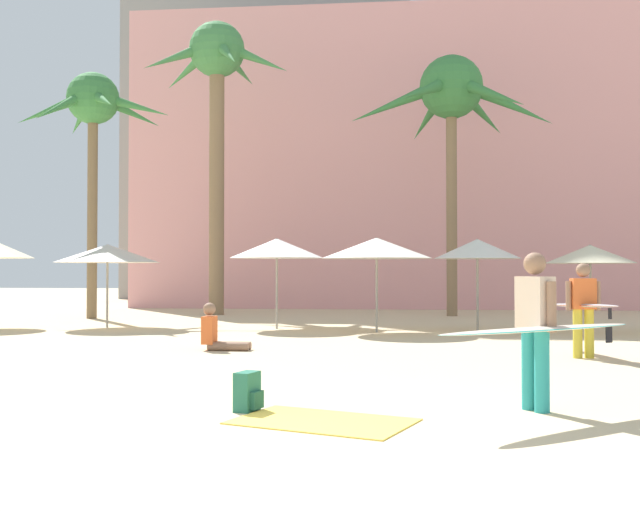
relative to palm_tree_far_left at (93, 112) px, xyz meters
name	(u,v)px	position (x,y,z in m)	size (l,w,h in m)	color
ground	(247,445)	(8.42, -16.88, -6.62)	(120.00, 120.00, 0.00)	beige
hotel_pink	(432,172)	(11.34, 12.36, -0.46)	(25.33, 11.02, 12.32)	pink
hotel_tower_gray	(277,25)	(2.45, 21.93, 9.91)	(15.97, 9.99, 33.07)	gray
palm_tree_far_left	(93,112)	(0.00, 0.00, 0.00)	(4.94, 4.27, 7.91)	brown
palm_tree_left	(217,80)	(3.44, 2.55, 1.60)	(5.06, 5.07, 10.27)	#896B4C
palm_tree_center	(452,99)	(11.58, 2.57, 0.73)	(6.95, 6.54, 8.86)	#896B4C
cafe_umbrella_0	(277,248)	(6.57, -3.74, -4.51)	(2.48, 2.48, 2.37)	gray
cafe_umbrella_2	(590,254)	(14.41, -4.29, -4.70)	(2.17, 2.17, 2.15)	gray
cafe_umbrella_3	(477,249)	(11.74, -3.84, -4.55)	(2.19, 2.19, 2.33)	gray
cafe_umbrella_5	(108,253)	(1.97, -3.72, -4.64)	(2.79, 2.79, 2.23)	gray
cafe_umbrella_7	(377,248)	(9.21, -4.69, -4.55)	(2.73, 2.73, 2.33)	gray
beach_towel	(323,421)	(8.97, -15.85, -6.62)	(1.71, 1.09, 0.01)	#F4CC4C
backpack	(248,392)	(8.11, -15.34, -6.42)	(0.31, 0.34, 0.42)	#25654E
person_mid_center	(537,326)	(11.19, -15.12, -5.70)	(2.40, 2.01, 1.70)	teal
person_far_left	(581,306)	(12.92, -9.72, -5.72)	(0.85, 3.01, 1.64)	gold
person_mid_right	(217,334)	(6.29, -9.17, -6.31)	(0.91, 0.40, 0.90)	#936B51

